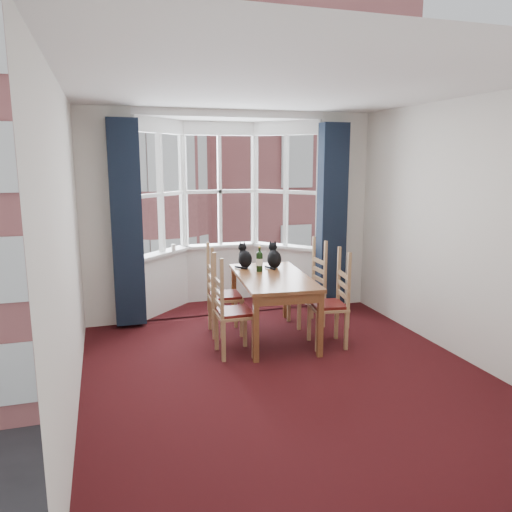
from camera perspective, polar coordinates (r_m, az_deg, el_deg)
name	(u,v)px	position (r m, az deg, el deg)	size (l,w,h in m)	color
floor	(289,377)	(5.17, 3.78, -13.67)	(4.50, 4.50, 0.00)	black
ceiling	(293,86)	(4.74, 4.23, 18.79)	(4.50, 4.50, 0.00)	white
wall_left	(67,251)	(4.46, -20.77, 0.52)	(4.50, 4.50, 0.00)	silver
wall_right	(466,231)	(5.78, 22.86, 2.63)	(4.50, 4.50, 0.00)	silver
wall_near	(443,305)	(2.83, 20.63, -5.26)	(4.00, 4.00, 0.00)	silver
wall_back_pier_left	(107,219)	(6.68, -16.63, 4.05)	(0.70, 0.12, 2.80)	silver
wall_back_pier_right	(341,211)	(7.47, 9.67, 5.05)	(0.70, 0.12, 2.80)	silver
bay_window	(224,211)	(7.37, -3.72, 5.11)	(2.76, 0.94, 2.80)	white
curtain_left	(127,224)	(6.51, -14.56, 3.55)	(0.38, 0.22, 2.60)	black
curtain_right	(332,217)	(7.21, 8.66, 4.47)	(0.38, 0.22, 2.60)	black
dining_table	(273,283)	(6.04, 1.94, -3.06)	(0.96, 1.60, 0.78)	brown
chair_left_near	(226,314)	(5.55, -3.39, -6.66)	(0.40, 0.42, 0.92)	#A0784E
chair_left_far	(218,297)	(6.22, -4.39, -4.72)	(0.43, 0.44, 0.92)	#A0784E
chair_right_near	(335,306)	(5.92, 9.06, -5.66)	(0.46, 0.47, 0.92)	#A0784E
chair_right_far	(313,289)	(6.63, 6.48, -3.77)	(0.40, 0.42, 0.92)	#A0784E
cat_left	(245,258)	(6.44, -1.29, -0.19)	(0.21, 0.27, 0.34)	black
cat_right	(274,258)	(6.43, 2.07, -0.18)	(0.20, 0.27, 0.35)	black
wine_bottle	(260,260)	(6.21, 0.40, -0.50)	(0.08, 0.08, 0.32)	black
candle_tall	(173,248)	(7.15, -9.41, 0.93)	(0.06, 0.06, 0.10)	white
street	(131,273)	(37.57, -14.07, -1.84)	(80.00, 80.00, 0.00)	#333335
tenement_building	(151,175)	(18.48, -11.95, 9.06)	(18.40, 7.80, 15.20)	#A85856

